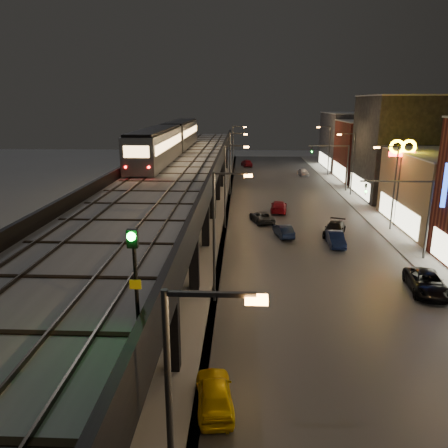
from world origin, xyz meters
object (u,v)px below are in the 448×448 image
object	(u,v)px
car_near_white	(283,231)
car_far_white	(247,163)
rail_signal	(134,258)
car_onc_dark	(427,284)
subway_train	(171,139)
car_onc_white	(335,229)
car_mid_dark	(279,207)
car_onc_red	(303,172)
car_mid_silver	(262,217)
car_taxi	(215,394)
car_onc_silver	(336,240)

from	to	relation	value
car_near_white	car_far_white	world-z (taller)	car_far_white
rail_signal	car_far_white	xyz separation A→B (m)	(4.12, 79.98, -8.05)
car_near_white	car_onc_dark	bearing A→B (deg)	113.08
subway_train	car_onc_white	xyz separation A→B (m)	(19.16, -15.34, -7.85)
car_mid_dark	car_far_white	bearing A→B (deg)	-78.50
car_onc_dark	car_onc_red	bearing A→B (deg)	99.16
car_mid_dark	car_mid_silver	bearing A→B (deg)	70.90
car_mid_silver	car_onc_red	distance (m)	33.82
rail_signal	car_taxi	bearing A→B (deg)	64.98
car_near_white	car_onc_dark	world-z (taller)	car_onc_dark
subway_train	car_onc_red	distance (m)	31.31
car_near_white	car_mid_dark	world-z (taller)	car_mid_dark
car_onc_dark	car_onc_red	size ratio (longest dim) A/B	1.35
car_onc_dark	car_mid_dark	bearing A→B (deg)	117.31
rail_signal	car_far_white	size ratio (longest dim) A/B	0.70
car_taxi	car_onc_silver	world-z (taller)	car_taxi
subway_train	car_mid_dark	world-z (taller)	subway_train
car_near_white	car_far_white	size ratio (longest dim) A/B	0.86
car_onc_white	car_mid_silver	bearing A→B (deg)	166.56
car_onc_silver	car_mid_silver	bearing A→B (deg)	130.29
subway_train	car_onc_white	size ratio (longest dim) A/B	8.50
rail_signal	car_mid_dark	bearing A→B (deg)	79.18
car_mid_dark	car_onc_white	distance (m)	10.79
car_near_white	car_onc_silver	xyz separation A→B (m)	(4.71, -2.74, 0.03)
car_onc_silver	car_onc_red	world-z (taller)	car_onc_silver
car_far_white	car_taxi	bearing A→B (deg)	76.24
car_near_white	car_onc_white	bearing A→B (deg)	176.24
subway_train	rail_signal	size ratio (longest dim) A/B	12.64
car_taxi	car_onc_silver	xyz separation A→B (m)	(10.07, 23.24, -0.02)
car_taxi	car_onc_red	xyz separation A→B (m)	(12.36, 64.04, -0.03)
car_far_white	car_onc_red	size ratio (longest dim) A/B	1.16
car_mid_dark	car_onc_red	size ratio (longest dim) A/B	1.23
rail_signal	car_onc_silver	bearing A→B (deg)	66.31
car_far_white	car_mid_silver	bearing A→B (deg)	79.57
car_far_white	subway_train	bearing A→B (deg)	60.31
car_onc_white	subway_train	bearing A→B (deg)	160.88
rail_signal	car_near_white	bearing A→B (deg)	76.25
car_onc_silver	car_onc_red	xyz separation A→B (m)	(2.29, 40.80, -0.01)
rail_signal	car_mid_dark	distance (m)	42.30
car_onc_dark	car_onc_white	world-z (taller)	car_onc_dark
car_far_white	car_onc_silver	xyz separation A→B (m)	(8.05, -52.25, -0.10)
car_onc_dark	subway_train	bearing A→B (deg)	134.99
car_taxi	car_mid_dark	bearing A→B (deg)	-106.25
car_mid_dark	car_onc_dark	distance (m)	25.01
car_near_white	car_onc_dark	size ratio (longest dim) A/B	0.74
car_taxi	car_near_white	size ratio (longest dim) A/B	1.05
car_mid_silver	rail_signal	bearing A→B (deg)	66.28
car_onc_dark	car_near_white	bearing A→B (deg)	131.54
car_onc_silver	car_onc_red	bearing A→B (deg)	87.93
rail_signal	car_mid_silver	distance (m)	37.25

